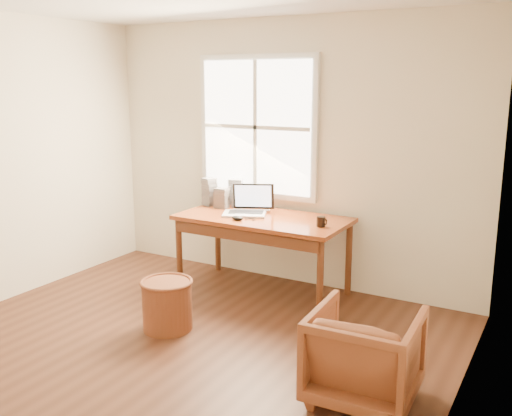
{
  "coord_description": "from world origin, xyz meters",
  "views": [
    {
      "loc": [
        2.52,
        -2.77,
        2.0
      ],
      "look_at": [
        0.01,
        1.65,
        0.86
      ],
      "focal_mm": 40.0,
      "sensor_mm": 36.0,
      "label": 1
    }
  ],
  "objects_px": {
    "armchair": "(365,356)",
    "laptop": "(244,201)",
    "cd_stack_a": "(236,192)",
    "coffee_mug": "(321,222)",
    "wicker_stool": "(167,305)",
    "desk": "(263,219)"
  },
  "relations": [
    {
      "from": "wicker_stool",
      "to": "cd_stack_a",
      "type": "xyz_separation_m",
      "value": [
        -0.22,
        1.46,
        0.68
      ]
    },
    {
      "from": "desk",
      "to": "laptop",
      "type": "distance_m",
      "value": 0.25
    },
    {
      "from": "desk",
      "to": "cd_stack_a",
      "type": "distance_m",
      "value": 0.62
    },
    {
      "from": "cd_stack_a",
      "to": "desk",
      "type": "bearing_deg",
      "value": -33.8
    },
    {
      "from": "laptop",
      "to": "coffee_mug",
      "type": "distance_m",
      "value": 0.81
    },
    {
      "from": "cd_stack_a",
      "to": "coffee_mug",
      "type": "bearing_deg",
      "value": -19.83
    },
    {
      "from": "wicker_stool",
      "to": "cd_stack_a",
      "type": "distance_m",
      "value": 1.62
    },
    {
      "from": "armchair",
      "to": "cd_stack_a",
      "type": "distance_m",
      "value": 2.67
    },
    {
      "from": "wicker_stool",
      "to": "coffee_mug",
      "type": "bearing_deg",
      "value": 49.62
    },
    {
      "from": "desk",
      "to": "cd_stack_a",
      "type": "xyz_separation_m",
      "value": [
        -0.5,
        0.33,
        0.15
      ]
    },
    {
      "from": "wicker_stool",
      "to": "coffee_mug",
      "type": "xyz_separation_m",
      "value": [
        0.9,
        1.05,
        0.59
      ]
    },
    {
      "from": "laptop",
      "to": "coffee_mug",
      "type": "relative_size",
      "value": 4.48
    },
    {
      "from": "wicker_stool",
      "to": "coffee_mug",
      "type": "distance_m",
      "value": 1.5
    },
    {
      "from": "coffee_mug",
      "to": "armchair",
      "type": "bearing_deg",
      "value": -55.11
    },
    {
      "from": "armchair",
      "to": "laptop",
      "type": "height_order",
      "value": "laptop"
    },
    {
      "from": "laptop",
      "to": "desk",
      "type": "bearing_deg",
      "value": -16.29
    },
    {
      "from": "laptop",
      "to": "cd_stack_a",
      "type": "height_order",
      "value": "laptop"
    },
    {
      "from": "armchair",
      "to": "cd_stack_a",
      "type": "xyz_separation_m",
      "value": [
        -1.98,
        1.69,
        0.58
      ]
    },
    {
      "from": "desk",
      "to": "laptop",
      "type": "bearing_deg",
      "value": -171.71
    },
    {
      "from": "desk",
      "to": "wicker_stool",
      "type": "xyz_separation_m",
      "value": [
        -0.28,
        -1.12,
        -0.53
      ]
    },
    {
      "from": "desk",
      "to": "armchair",
      "type": "xyz_separation_m",
      "value": [
        1.48,
        -1.36,
        -0.43
      ]
    },
    {
      "from": "coffee_mug",
      "to": "cd_stack_a",
      "type": "distance_m",
      "value": 1.19
    }
  ]
}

